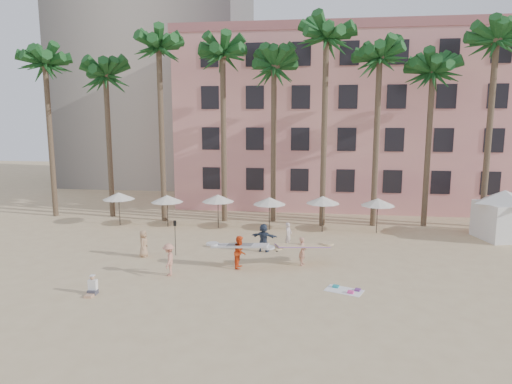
{
  "coord_description": "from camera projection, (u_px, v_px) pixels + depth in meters",
  "views": [
    {
      "loc": [
        2.51,
        -21.23,
        8.57
      ],
      "look_at": [
        -1.15,
        6.0,
        4.0
      ],
      "focal_mm": 32.0,
      "sensor_mm": 36.0,
      "label": 1
    }
  ],
  "objects": [
    {
      "name": "cabana",
      "position": [
        503.0,
        210.0,
        31.92
      ],
      "size": [
        5.5,
        5.5,
        3.5
      ],
      "color": "silver",
      "rests_on": "ground"
    },
    {
      "name": "beach_towel",
      "position": [
        345.0,
        290.0,
        22.67
      ],
      "size": [
        2.04,
        1.58,
        0.14
      ],
      "color": "white",
      "rests_on": "ground"
    },
    {
      "name": "beachgoers",
      "position": [
        217.0,
        245.0,
        27.59
      ],
      "size": [
        9.33,
        7.22,
        1.83
      ],
      "color": "#323F57",
      "rests_on": "ground"
    },
    {
      "name": "carrier_yellow",
      "position": [
        303.0,
        249.0,
        26.44
      ],
      "size": [
        3.21,
        2.0,
        1.67
      ],
      "color": "tan",
      "rests_on": "ground"
    },
    {
      "name": "seated_man",
      "position": [
        92.0,
        288.0,
        22.15
      ],
      "size": [
        0.42,
        0.73,
        0.95
      ],
      "color": "#3F3F4C",
      "rests_on": "ground"
    },
    {
      "name": "paddle",
      "position": [
        175.0,
        233.0,
        28.24
      ],
      "size": [
        0.18,
        0.04,
        2.23
      ],
      "color": "black",
      "rests_on": "ground"
    },
    {
      "name": "carrier_white",
      "position": [
        240.0,
        251.0,
        25.96
      ],
      "size": [
        3.33,
        1.06,
        1.87
      ],
      "color": "#FA4F1A",
      "rests_on": "ground"
    },
    {
      "name": "pink_hotel",
      "position": [
        363.0,
        122.0,
        45.68
      ],
      "size": [
        35.0,
        14.0,
        16.0
      ],
      "primitive_type": "cube",
      "color": "#FCA899",
      "rests_on": "ground"
    },
    {
      "name": "palm_row",
      "position": [
        293.0,
        58.0,
        34.96
      ],
      "size": [
        44.4,
        5.4,
        16.3
      ],
      "color": "brown",
      "rests_on": "ground"
    },
    {
      "name": "umbrella_row",
      "position": [
        243.0,
        199.0,
        34.72
      ],
      "size": [
        22.5,
        2.7,
        2.73
      ],
      "color": "#332B23",
      "rests_on": "ground"
    },
    {
      "name": "ground",
      "position": [
        263.0,
        292.0,
        22.49
      ],
      "size": [
        120.0,
        120.0,
        0.0
      ],
      "primitive_type": "plane",
      "color": "#D1B789",
      "rests_on": "ground"
    }
  ]
}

